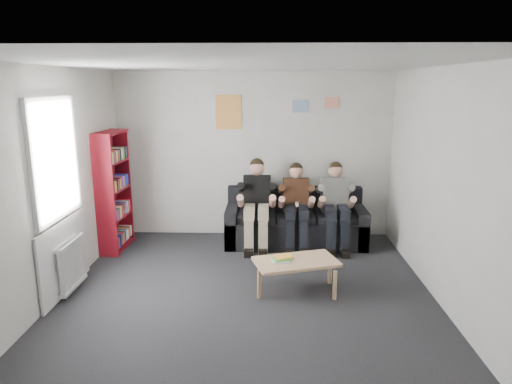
# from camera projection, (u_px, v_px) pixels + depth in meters

# --- Properties ---
(room_shell) EXTENTS (5.00, 5.00, 5.00)m
(room_shell) POSITION_uv_depth(u_px,v_px,m) (246.00, 189.00, 5.07)
(room_shell) COLOR black
(room_shell) RESTS_ON ground
(sofa) EXTENTS (2.19, 0.90, 0.85)m
(sofa) POSITION_uv_depth(u_px,v_px,m) (295.00, 224.00, 7.32)
(sofa) COLOR black
(sofa) RESTS_ON ground
(bookshelf) EXTENTS (0.27, 0.82, 1.82)m
(bookshelf) POSITION_uv_depth(u_px,v_px,m) (115.00, 191.00, 6.93)
(bookshelf) COLOR maroon
(bookshelf) RESTS_ON ground
(coffee_table) EXTENTS (1.00, 0.55, 0.40)m
(coffee_table) POSITION_uv_depth(u_px,v_px,m) (296.00, 264.00, 5.58)
(coffee_table) COLOR #D6B27B
(coffee_table) RESTS_ON ground
(game_cases) EXTENTS (0.25, 0.22, 0.05)m
(game_cases) POSITION_uv_depth(u_px,v_px,m) (282.00, 259.00, 5.55)
(game_cases) COLOR silver
(game_cases) RESTS_ON coffee_table
(person_left) EXTENTS (0.42, 0.91, 1.37)m
(person_left) POSITION_uv_depth(u_px,v_px,m) (257.00, 204.00, 7.06)
(person_left) COLOR black
(person_left) RESTS_ON sofa
(person_middle) EXTENTS (0.39, 0.84, 1.31)m
(person_middle) POSITION_uv_depth(u_px,v_px,m) (296.00, 206.00, 7.05)
(person_middle) COLOR #502E1A
(person_middle) RESTS_ON sofa
(person_right) EXTENTS (0.40, 0.86, 1.32)m
(person_right) POSITION_uv_depth(u_px,v_px,m) (336.00, 206.00, 7.03)
(person_right) COLOR silver
(person_right) RESTS_ON sofa
(radiator) EXTENTS (0.10, 0.64, 0.60)m
(radiator) POSITION_uv_depth(u_px,v_px,m) (71.00, 264.00, 5.56)
(radiator) COLOR silver
(radiator) RESTS_ON ground
(window) EXTENTS (0.05, 1.30, 2.36)m
(window) POSITION_uv_depth(u_px,v_px,m) (60.00, 211.00, 5.41)
(window) COLOR white
(window) RESTS_ON room_shell
(poster_large) EXTENTS (0.42, 0.01, 0.55)m
(poster_large) POSITION_uv_depth(u_px,v_px,m) (229.00, 112.00, 7.34)
(poster_large) COLOR #EDD753
(poster_large) RESTS_ON room_shell
(poster_blue) EXTENTS (0.25, 0.01, 0.20)m
(poster_blue) POSITION_uv_depth(u_px,v_px,m) (300.00, 106.00, 7.29)
(poster_blue) COLOR #3874BF
(poster_blue) RESTS_ON room_shell
(poster_pink) EXTENTS (0.22, 0.01, 0.18)m
(poster_pink) POSITION_uv_depth(u_px,v_px,m) (332.00, 103.00, 7.26)
(poster_pink) COLOR #C13C8A
(poster_pink) RESTS_ON room_shell
(poster_sign) EXTENTS (0.20, 0.01, 0.14)m
(poster_sign) POSITION_uv_depth(u_px,v_px,m) (191.00, 100.00, 7.31)
(poster_sign) COLOR silver
(poster_sign) RESTS_ON room_shell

